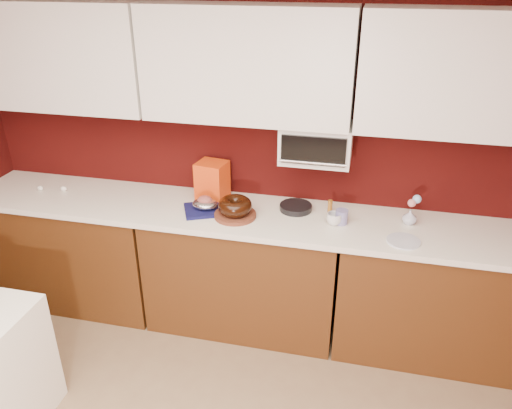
{
  "coord_description": "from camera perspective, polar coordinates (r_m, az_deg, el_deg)",
  "views": [
    {
      "loc": [
        0.76,
        -0.95,
        2.42
      ],
      "look_at": [
        0.11,
        1.84,
        1.02
      ],
      "focal_mm": 35.0,
      "sensor_mm": 36.0,
      "label": 1
    }
  ],
  "objects": [
    {
      "name": "cake_base",
      "position": [
        3.3,
        -2.39,
        -1.21
      ],
      "size": [
        0.32,
        0.32,
        0.03
      ],
      "primitive_type": "cylinder",
      "rotation": [
        0.0,
        0.0,
        -0.16
      ],
      "color": "brown",
      "rests_on": "countertop"
    },
    {
      "name": "upper_cabinet_center",
      "position": [
        3.19,
        -1.02,
        15.7
      ],
      "size": [
        1.31,
        0.33,
        0.7
      ],
      "primitive_type": "cube",
      "color": "white",
      "rests_on": "wall_back"
    },
    {
      "name": "dark_pan",
      "position": [
        3.39,
        4.56,
        -0.32
      ],
      "size": [
        0.22,
        0.22,
        0.04
      ],
      "primitive_type": "cylinder",
      "rotation": [
        0.0,
        0.0,
        0.02
      ],
      "color": "black",
      "rests_on": "countertop"
    },
    {
      "name": "amber_bottle",
      "position": [
        3.38,
        8.46,
        -0.21
      ],
      "size": [
        0.04,
        0.04,
        0.09
      ],
      "primitive_type": "cylinder",
      "rotation": [
        0.0,
        0.0,
        -0.24
      ],
      "color": "#935A1A",
      "rests_on": "countertop"
    },
    {
      "name": "wall_back",
      "position": [
        3.5,
        -0.28,
        6.46
      ],
      "size": [
        4.0,
        0.02,
        2.5
      ],
      "primitive_type": "cube",
      "color": "#390907",
      "rests_on": "floor"
    },
    {
      "name": "flower_blue",
      "position": [
        3.31,
        17.93,
        0.6
      ],
      "size": [
        0.06,
        0.06,
        0.06
      ],
      "primitive_type": "sphere",
      "color": "#96C2F1",
      "rests_on": "flower_vase"
    },
    {
      "name": "navy_towel",
      "position": [
        3.39,
        -5.8,
        -0.59
      ],
      "size": [
        0.35,
        0.33,
        0.02
      ],
      "primitive_type": "cube",
      "rotation": [
        0.0,
        0.0,
        0.43
      ],
      "color": "#121346",
      "rests_on": "countertop"
    },
    {
      "name": "egg_right",
      "position": [
        3.93,
        -21.13,
        1.71
      ],
      "size": [
        0.05,
        0.04,
        0.04
      ],
      "primitive_type": "ellipsoid",
      "rotation": [
        0.0,
        0.0,
        -0.04
      ],
      "color": "white",
      "rests_on": "countertop"
    },
    {
      "name": "toaster_oven_handle",
      "position": [
        3.11,
        6.45,
        4.73
      ],
      "size": [
        0.42,
        0.02,
        0.02
      ],
      "primitive_type": "cylinder",
      "rotation": [
        0.0,
        1.57,
        0.0
      ],
      "color": "silver",
      "rests_on": "toaster_oven"
    },
    {
      "name": "china_plate",
      "position": [
        3.14,
        16.51,
        -4.03
      ],
      "size": [
        0.23,
        0.23,
        0.01
      ],
      "primitive_type": "cylinder",
      "rotation": [
        0.0,
        0.0,
        -0.18
      ],
      "color": "silver",
      "rests_on": "countertop"
    },
    {
      "name": "base_cabinet_right",
      "position": [
        3.56,
        20.2,
        -9.85
      ],
      "size": [
        1.31,
        0.58,
        0.86
      ],
      "primitive_type": "cube",
      "color": "#502B10",
      "rests_on": "floor"
    },
    {
      "name": "roasted_ham",
      "position": [
        3.36,
        -5.86,
        0.47
      ],
      "size": [
        0.11,
        0.1,
        0.07
      ],
      "primitive_type": "ellipsoid",
      "rotation": [
        0.0,
        0.0,
        0.16
      ],
      "color": "#9D4E48",
      "rests_on": "foil_ham_nest"
    },
    {
      "name": "foil_ham_nest",
      "position": [
        3.37,
        -5.84,
        0.08
      ],
      "size": [
        0.2,
        0.18,
        0.06
      ],
      "primitive_type": "ellipsoid",
      "rotation": [
        0.0,
        0.0,
        -0.22
      ],
      "color": "silver",
      "rests_on": "navy_towel"
    },
    {
      "name": "upper_cabinet_left",
      "position": [
        3.74,
        -22.07,
        15.44
      ],
      "size": [
        1.31,
        0.33,
        0.7
      ],
      "primitive_type": "cube",
      "color": "white",
      "rests_on": "wall_back"
    },
    {
      "name": "base_cabinet_center",
      "position": [
        3.6,
        -1.41,
        -7.6
      ],
      "size": [
        1.31,
        0.58,
        0.86
      ],
      "primitive_type": "cube",
      "color": "#502B10",
      "rests_on": "floor"
    },
    {
      "name": "upper_cabinet_right",
      "position": [
        3.14,
        24.0,
        13.4
      ],
      "size": [
        1.31,
        0.33,
        0.7
      ],
      "primitive_type": "cube",
      "color": "white",
      "rests_on": "wall_back"
    },
    {
      "name": "egg_left",
      "position": [
        4.0,
        -23.44,
        1.74
      ],
      "size": [
        0.06,
        0.05,
        0.04
      ],
      "primitive_type": "ellipsoid",
      "rotation": [
        0.0,
        0.0,
        -0.36
      ],
      "color": "silver",
      "rests_on": "countertop"
    },
    {
      "name": "flower_pink",
      "position": [
        3.3,
        17.38,
        0.16
      ],
      "size": [
        0.05,
        0.05,
        0.05
      ],
      "primitive_type": "sphere",
      "color": "#D97D80",
      "rests_on": "flower_vase"
    },
    {
      "name": "countertop",
      "position": [
        3.37,
        -1.49,
        -1.22
      ],
      "size": [
        4.0,
        0.62,
        0.04
      ],
      "primitive_type": "cube",
      "color": "white",
      "rests_on": "base_cabinet_center"
    },
    {
      "name": "blue_jar",
      "position": [
        3.24,
        9.75,
        -1.4
      ],
      "size": [
        0.08,
        0.08,
        0.09
      ],
      "primitive_type": "cylinder",
      "rotation": [
        0.0,
        0.0,
        -0.03
      ],
      "color": "navy",
      "rests_on": "countertop"
    },
    {
      "name": "base_cabinet_left",
      "position": [
        4.09,
        -19.87,
        -4.81
      ],
      "size": [
        1.31,
        0.58,
        0.86
      ],
      "primitive_type": "cube",
      "color": "#502B10",
      "rests_on": "floor"
    },
    {
      "name": "toaster_oven_door",
      "position": [
        3.1,
        6.56,
        6.12
      ],
      "size": [
        0.4,
        0.02,
        0.18
      ],
      "primitive_type": "cube",
      "color": "black",
      "rests_on": "toaster_oven"
    },
    {
      "name": "pandoro_box",
      "position": [
        3.52,
        -5.02,
        2.74
      ],
      "size": [
        0.22,
        0.21,
        0.27
      ],
      "primitive_type": "cube",
      "rotation": [
        0.0,
        0.0,
        -0.16
      ],
      "color": "red",
      "rests_on": "countertop"
    },
    {
      "name": "bundt_cake",
      "position": [
        3.27,
        -2.41,
        -0.17
      ],
      "size": [
        0.23,
        0.23,
        0.09
      ],
      "primitive_type": "torus",
      "rotation": [
        0.0,
        0.0,
        -0.03
      ],
      "color": "black",
      "rests_on": "cake_base"
    },
    {
      "name": "toaster_oven",
      "position": [
        3.25,
        6.91,
        7.05
      ],
      "size": [
        0.45,
        0.3,
        0.25
      ],
      "primitive_type": "cube",
      "color": "white",
      "rests_on": "upper_cabinet_center"
    },
    {
      "name": "flower_vase",
      "position": [
        3.34,
        17.17,
        -1.28
      ],
      "size": [
        0.08,
        0.08,
        0.11
      ],
      "primitive_type": "imported",
      "rotation": [
        0.0,
        0.0,
        -0.14
      ],
      "color": "silver",
      "rests_on": "countertop"
    },
    {
      "name": "coffee_mug",
      "position": [
        3.23,
        8.93,
        -1.51
      ],
      "size": [
        0.12,
        0.12,
        0.09
      ],
      "primitive_type": "imported",
      "rotation": [
        0.0,
        0.0,
        0.75
      ],
      "color": "silver",
      "rests_on": "countertop"
    }
  ]
}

